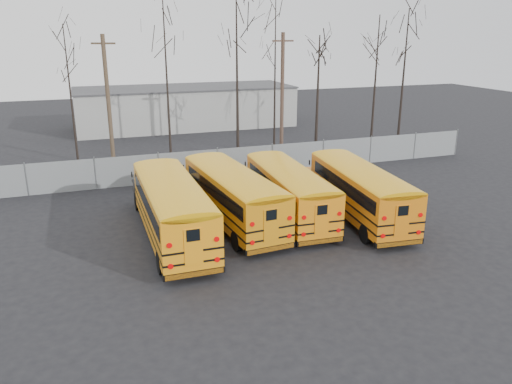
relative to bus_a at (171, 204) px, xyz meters
name	(u,v)px	position (x,y,z in m)	size (l,w,h in m)	color
ground	(285,244)	(4.89, -2.38, -1.78)	(120.00, 120.00, 0.00)	black
fence	(218,163)	(4.89, 9.62, -0.78)	(40.00, 0.04, 2.00)	gray
distant_building	(185,107)	(6.89, 29.62, 0.22)	(22.00, 8.00, 4.00)	#A0A09B
bus_a	(171,204)	(0.00, 0.00, 0.00)	(2.53, 10.87, 3.04)	black
bus_b	(232,192)	(3.31, 1.07, -0.06)	(3.28, 10.65, 2.94)	black
bus_c	(288,188)	(6.40, 0.94, -0.13)	(2.82, 10.16, 2.82)	black
bus_d	(358,187)	(9.89, -0.38, -0.08)	(3.40, 10.53, 2.90)	black
utility_pole_left	(108,102)	(-1.65, 14.61, 3.07)	(1.61, 0.72, 9.43)	#4F3D2C
utility_pole_right	(282,94)	(11.55, 14.40, 3.12)	(1.70, 0.30, 9.53)	#4E382C
tree_1	(71,100)	(-4.11, 15.00, 3.26)	(0.26, 0.26, 10.07)	black
tree_2	(167,84)	(2.39, 13.54, 4.26)	(0.26, 0.26, 12.07)	black
tree_3	(237,78)	(8.05, 15.07, 4.38)	(0.26, 0.26, 12.32)	black
tree_4	(275,79)	(11.39, 15.60, 4.17)	(0.26, 0.26, 11.89)	black
tree_5	(318,96)	(14.35, 13.80, 2.89)	(0.26, 0.26, 9.33)	black
tree_6	(375,83)	(20.03, 14.53, 3.66)	(0.26, 0.26, 10.88)	black
tree_7	(403,80)	(22.49, 14.12, 3.91)	(0.26, 0.26, 11.38)	black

